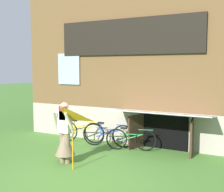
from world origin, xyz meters
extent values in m
plane|color=#4C7F33|center=(0.00, 0.00, 0.00)|extent=(60.00, 60.00, 0.00)
cube|color=#ADA393|center=(0.00, 5.64, 0.58)|extent=(8.03, 5.28, 1.15)
cube|color=brown|center=(0.00, 5.64, 3.34)|extent=(8.03, 5.28, 4.37)
cube|color=black|center=(0.00, 2.96, 3.50)|extent=(4.84, 0.08, 1.14)
cube|color=#9EB7C6|center=(0.00, 2.98, 3.50)|extent=(4.68, 0.04, 1.02)
cube|color=#9EB7C6|center=(-2.27, 2.97, 2.46)|extent=(0.90, 0.06, 1.10)
cube|color=black|center=(1.29, 2.98, 0.53)|extent=(1.40, 0.03, 1.05)
cube|color=#3D2B1E|center=(0.44, 2.70, 0.53)|extent=(0.31, 0.67, 1.05)
cube|color=#3D2B1E|center=(2.14, 2.70, 0.53)|extent=(0.13, 0.70, 1.05)
cube|color=#B2B2B7|center=(1.29, 2.45, 1.20)|extent=(2.94, 1.09, 0.18)
cylinder|color=#7F6B51|center=(-0.81, 0.55, 0.41)|extent=(0.14, 0.14, 0.82)
cylinder|color=#7F6B51|center=(-0.65, 0.55, 0.41)|extent=(0.14, 0.14, 0.82)
cone|color=#7F6B51|center=(-0.73, 0.55, 0.53)|extent=(0.52, 0.52, 0.61)
cube|color=beige|center=(-0.73, 0.55, 1.11)|extent=(0.34, 0.20, 0.58)
cylinder|color=beige|center=(-0.95, 0.45, 1.14)|extent=(0.17, 0.33, 0.54)
cylinder|color=beige|center=(-0.51, 0.45, 1.14)|extent=(0.17, 0.33, 0.54)
cube|color=maroon|center=(-0.73, 0.49, 1.35)|extent=(0.20, 0.08, 0.36)
sphere|color=#D8AD8E|center=(-0.73, 0.55, 1.51)|extent=(0.22, 0.22, 0.22)
pyramid|color=orange|center=(-0.43, 0.02, 1.26)|extent=(0.89, 0.76, 0.45)
cylinder|color=beige|center=(-0.38, 0.30, 1.01)|extent=(0.01, 0.56, 0.39)
cylinder|color=orange|center=(-0.28, 0.25, 0.40)|extent=(0.03, 0.03, 0.79)
torus|color=black|center=(0.81, 2.51, 0.33)|extent=(0.64, 0.23, 0.65)
torus|color=black|center=(-0.03, 2.26, 0.33)|extent=(0.64, 0.23, 0.65)
cylinder|color=#287A3D|center=(0.39, 2.38, 0.50)|extent=(0.65, 0.22, 0.04)
cylinder|color=#287A3D|center=(0.39, 2.38, 0.39)|extent=(0.71, 0.24, 0.27)
cylinder|color=#287A3D|center=(0.18, 2.32, 0.50)|extent=(0.04, 0.04, 0.37)
cube|color=black|center=(0.18, 2.32, 0.68)|extent=(0.20, 0.08, 0.05)
cylinder|color=#287A3D|center=(0.81, 2.51, 0.65)|extent=(0.43, 0.15, 0.03)
torus|color=black|center=(0.06, 2.54, 0.36)|extent=(0.72, 0.19, 0.72)
torus|color=black|center=(-0.90, 2.35, 0.36)|extent=(0.72, 0.19, 0.72)
cylinder|color=#284CB2|center=(-0.42, 2.45, 0.55)|extent=(0.73, 0.18, 0.04)
cylinder|color=#284CB2|center=(-0.42, 2.45, 0.43)|extent=(0.80, 0.20, 0.29)
cylinder|color=#284CB2|center=(-0.66, 2.40, 0.55)|extent=(0.04, 0.04, 0.41)
cube|color=black|center=(-0.66, 2.40, 0.75)|extent=(0.20, 0.08, 0.05)
cylinder|color=#284CB2|center=(0.06, 2.54, 0.72)|extent=(0.44, 0.12, 0.03)
torus|color=black|center=(-1.01, 2.58, 0.35)|extent=(0.70, 0.16, 0.70)
torus|color=black|center=(-1.96, 2.42, 0.35)|extent=(0.70, 0.16, 0.70)
cylinder|color=gold|center=(-1.48, 2.50, 0.53)|extent=(0.71, 0.16, 0.04)
cylinder|color=gold|center=(-1.48, 2.50, 0.42)|extent=(0.78, 0.17, 0.29)
cylinder|color=gold|center=(-1.72, 2.46, 0.53)|extent=(0.04, 0.04, 0.40)
cube|color=black|center=(-1.72, 2.46, 0.73)|extent=(0.20, 0.08, 0.05)
cylinder|color=gold|center=(-1.01, 2.58, 0.70)|extent=(0.44, 0.10, 0.03)
camera|label=1|loc=(3.57, -5.31, 2.52)|focal=44.75mm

